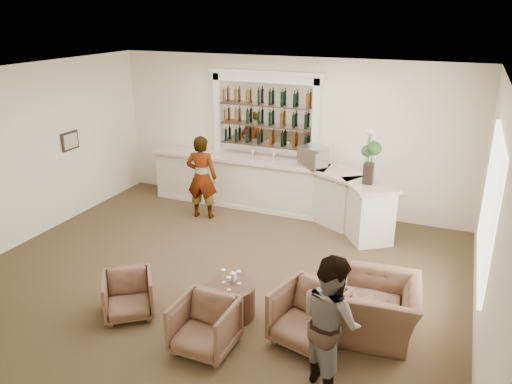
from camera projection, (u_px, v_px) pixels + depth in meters
The scene contains 19 objects.
ground at pixel (217, 275), 8.41m from camera, with size 8.00×8.00×0.00m, color brown.
room_shell at pixel (242, 131), 8.16m from camera, with size 8.04×7.02×3.32m.
bar_counter at pixel (272, 187), 10.87m from camera, with size 5.72×1.80×1.14m.
back_bar_alcove at pixel (265, 116), 10.84m from camera, with size 2.64×0.25×3.00m.
cocktail_table at pixel (231, 300), 7.23m from camera, with size 0.72×0.72×0.50m, color #462C1E.
sommelier at pixel (202, 177), 10.47m from camera, with size 0.65×0.43×1.79m, color gray.
guest at pixel (331, 322), 5.73m from camera, with size 0.82×0.64×1.68m, color gray.
armchair_left at pixel (128, 295), 7.23m from camera, with size 0.69×0.71×0.65m, color brown.
armchair_center at pixel (205, 326), 6.48m from camera, with size 0.76×0.78×0.71m, color brown.
armchair_right at pixel (309, 316), 6.61m from camera, with size 0.84×0.87×0.79m, color brown.
armchair_far at pixel (381, 308), 6.81m from camera, with size 1.17×1.02×0.76m, color brown.
espresso_machine at pixel (313, 157), 10.24m from camera, with size 0.50×0.42×0.44m, color #B1B1B6.
flower_vase at pixel (370, 153), 9.15m from camera, with size 0.28×0.28×1.05m.
wine_glass_bar_left at pixel (274, 157), 10.63m from camera, with size 0.07×0.07×0.21m, color white, non-canonical shape.
wine_glass_bar_right at pixel (253, 155), 10.79m from camera, with size 0.07×0.07×0.21m, color white, non-canonical shape.
wine_glass_tbl_a at pixel (224, 276), 7.18m from camera, with size 0.07×0.07×0.21m, color white, non-canonical shape.
wine_glass_tbl_b at pixel (239, 277), 7.14m from camera, with size 0.07×0.07×0.21m, color white, non-canonical shape.
wine_glass_tbl_c at pixel (229, 284), 6.98m from camera, with size 0.07×0.07×0.21m, color white, non-canonical shape.
napkin_holder at pixel (233, 277), 7.26m from camera, with size 0.08×0.08×0.12m, color silver.
Camera 1 is at (3.47, -6.58, 4.23)m, focal length 35.00 mm.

